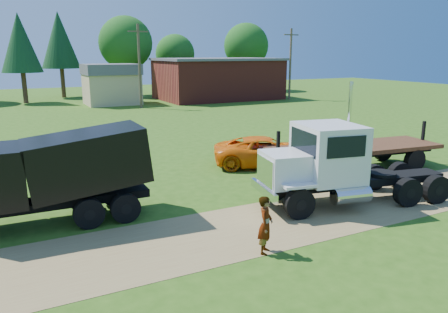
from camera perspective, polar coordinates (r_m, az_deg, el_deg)
name	(u,v)px	position (r m, az deg, el deg)	size (l,w,h in m)	color
ground	(265,225)	(15.86, 5.33, -8.85)	(140.00, 140.00, 0.00)	#294F11
dirt_track	(265,224)	(15.85, 5.33, -8.83)	(120.00, 4.20, 0.01)	olive
white_semi_tractor	(330,165)	(17.82, 13.65, -1.04)	(8.23, 3.99, 4.86)	black
black_dump_truck	(46,174)	(16.50, -22.28, -2.08)	(7.88, 2.57, 3.40)	black
orange_pickup	(267,152)	(23.63, 5.60, 0.63)	(2.62, 5.67, 1.58)	orange
flatbed_trailer	(355,151)	(23.60, 16.70, 0.65)	(9.42, 3.80, 2.35)	#321C0F
spectator_a	(265,225)	(13.43, 5.43, -8.89)	(0.66, 0.43, 1.82)	#999999
spectator_b	(305,156)	(22.52, 10.48, 0.00)	(0.83, 0.65, 1.70)	#999999
brick_building	(218,78)	(58.51, -0.82, 10.15)	(15.40, 10.40, 5.30)	maroon
tan_shed	(112,84)	(53.80, -14.48, 9.20)	(6.20, 5.40, 4.70)	tan
utility_poles	(139,65)	(49.36, -10.98, 11.70)	(42.20, 0.28, 9.00)	#4B382A
tree_row	(79,45)	(62.86, -18.36, 13.70)	(57.22, 12.52, 11.40)	#382717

